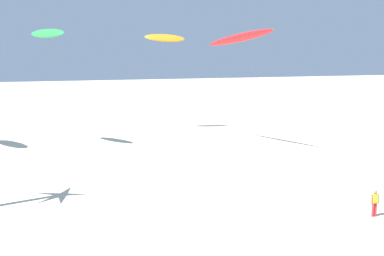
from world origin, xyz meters
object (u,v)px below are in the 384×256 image
Objects in this scene: flying_kite_1 at (165,38)px; person_foreground_walker at (375,202)px; flying_kite_3 at (47,33)px; flying_kite_2 at (239,38)px.

person_foreground_walker is (4.65, -30.74, -9.83)m from flying_kite_1.
flying_kite_1 is 0.99× the size of flying_kite_3.
flying_kite_3 is 7.30× the size of person_foreground_walker.
flying_kite_1 is 12.05m from flying_kite_2.
flying_kite_2 is at bearing -17.06° from flying_kite_3.
flying_kite_2 is 17.87m from flying_kite_3.
person_foreground_walker is (0.25, -19.53, -9.58)m from flying_kite_2.
person_foreground_walker is at bearing -81.40° from flying_kite_1.
flying_kite_3 reaches higher than flying_kite_1.
flying_kite_2 is at bearing -68.57° from flying_kite_1.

